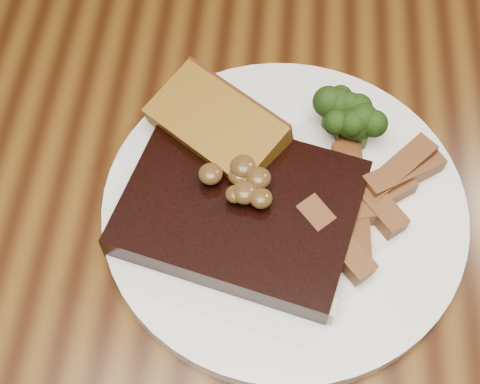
% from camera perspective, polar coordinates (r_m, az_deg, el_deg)
% --- Properties ---
extents(dining_table, '(1.60, 0.90, 0.75)m').
position_cam_1_polar(dining_table, '(0.66, -1.33, -4.15)').
color(dining_table, '#503110').
rests_on(dining_table, ground).
extents(plate, '(0.35, 0.35, 0.01)m').
position_cam_1_polar(plate, '(0.56, 3.78, -1.40)').
color(plate, white).
rests_on(plate, dining_table).
extents(steak, '(0.21, 0.18, 0.03)m').
position_cam_1_polar(steak, '(0.54, 0.04, -1.39)').
color(steak, black).
rests_on(steak, plate).
extents(steak_bone, '(0.16, 0.05, 0.02)m').
position_cam_1_polar(steak_bone, '(0.51, -0.55, -7.68)').
color(steak_bone, '#BBB391').
rests_on(steak_bone, plate).
extents(mushroom_pile, '(0.06, 0.06, 0.03)m').
position_cam_1_polar(mushroom_pile, '(0.52, 0.40, 0.79)').
color(mushroom_pile, '#523819').
rests_on(mushroom_pile, steak).
extents(garlic_bread, '(0.13, 0.11, 0.02)m').
position_cam_1_polar(garlic_bread, '(0.58, -1.95, 4.51)').
color(garlic_bread, brown).
rests_on(garlic_bread, plate).
extents(potato_wedges, '(0.10, 0.10, 0.02)m').
position_cam_1_polar(potato_wedges, '(0.55, 10.33, -1.35)').
color(potato_wedges, brown).
rests_on(potato_wedges, plate).
extents(broccoli_cluster, '(0.08, 0.08, 0.04)m').
position_cam_1_polar(broccoli_cluster, '(0.58, 8.91, 5.58)').
color(broccoli_cluster, '#19380C').
rests_on(broccoli_cluster, plate).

